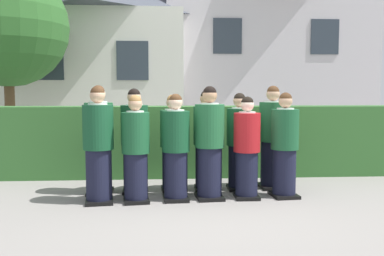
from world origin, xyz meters
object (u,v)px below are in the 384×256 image
at_px(student_front_row_0, 98,147).
at_px(student_front_row_5, 285,147).
at_px(student_front_row_3, 210,145).
at_px(student_rear_row_0, 99,142).
at_px(student_rear_row_5, 272,140).
at_px(student_front_row_2, 176,150).
at_px(student_in_red_blazer, 247,150).
at_px(student_rear_row_2, 173,145).
at_px(student_rear_row_4, 239,144).
at_px(student_rear_row_1, 135,143).
at_px(student_rear_row_3, 206,143).
at_px(student_front_row_1, 136,151).

bearing_deg(student_front_row_0, student_front_row_5, 3.30).
relative_size(student_front_row_3, student_rear_row_0, 0.99).
height_order(student_rear_row_0, student_rear_row_5, student_rear_row_0).
height_order(student_front_row_2, student_in_red_blazer, student_front_row_2).
bearing_deg(student_front_row_3, student_front_row_2, -174.12).
relative_size(student_rear_row_2, student_rear_row_5, 0.92).
height_order(student_front_row_0, student_rear_row_2, student_front_row_0).
relative_size(student_front_row_0, student_front_row_3, 1.00).
bearing_deg(student_in_red_blazer, student_front_row_5, 3.55).
bearing_deg(student_rear_row_4, student_front_row_5, -41.61).
xyz_separation_m(student_rear_row_0, student_rear_row_5, (2.83, 0.20, -0.00)).
distance_m(student_front_row_0, student_front_row_2, 1.12).
xyz_separation_m(student_front_row_5, student_rear_row_4, (-0.61, 0.54, -0.00)).
xyz_separation_m(student_rear_row_1, student_rear_row_3, (1.16, 0.05, -0.01)).
bearing_deg(student_front_row_3, student_front_row_1, -173.88).
relative_size(student_in_red_blazer, student_rear_row_2, 0.98).
height_order(student_front_row_0, student_rear_row_1, student_front_row_0).
bearing_deg(student_rear_row_5, student_front_row_2, -156.81).
distance_m(student_rear_row_0, student_rear_row_4, 2.26).
relative_size(student_front_row_3, student_rear_row_3, 1.04).
height_order(student_rear_row_2, student_rear_row_5, student_rear_row_5).
bearing_deg(student_rear_row_0, student_in_red_blazer, -11.16).
relative_size(student_front_row_1, student_rear_row_4, 0.98).
relative_size(student_front_row_2, student_rear_row_5, 0.92).
bearing_deg(student_rear_row_5, student_rear_row_4, -172.78).
bearing_deg(student_front_row_5, student_in_red_blazer, -176.45).
distance_m(student_in_red_blazer, student_rear_row_4, 0.58).
relative_size(student_front_row_3, student_rear_row_5, 0.99).
relative_size(student_front_row_3, student_rear_row_2, 1.08).
bearing_deg(student_rear_row_3, student_front_row_1, -148.93).
xyz_separation_m(student_front_row_1, student_rear_row_5, (2.22, 0.76, 0.07)).
distance_m(student_front_row_1, student_rear_row_3, 1.29).
bearing_deg(student_rear_row_3, student_rear_row_5, 5.09).
relative_size(student_front_row_1, student_rear_row_3, 0.96).
bearing_deg(student_front_row_2, student_rear_row_2, 93.22).
relative_size(student_rear_row_4, student_rear_row_5, 0.93).
bearing_deg(student_rear_row_0, student_front_row_2, -22.60).
distance_m(student_front_row_0, student_rear_row_0, 0.58).
height_order(student_rear_row_0, student_rear_row_3, student_rear_row_0).
relative_size(student_rear_row_2, student_rear_row_4, 0.98).
height_order(student_front_row_2, student_rear_row_5, student_rear_row_5).
distance_m(student_front_row_2, student_rear_row_0, 1.30).
height_order(student_front_row_2, student_rear_row_2, student_front_row_2).
relative_size(student_front_row_0, student_rear_row_0, 0.99).
relative_size(student_front_row_1, student_front_row_2, 0.99).
bearing_deg(student_rear_row_3, student_rear_row_2, 179.94).
relative_size(student_front_row_1, student_rear_row_0, 0.91).
bearing_deg(student_rear_row_4, student_front_row_2, -149.42).
relative_size(student_front_row_2, student_rear_row_1, 0.95).
relative_size(student_front_row_5, student_rear_row_1, 0.96).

